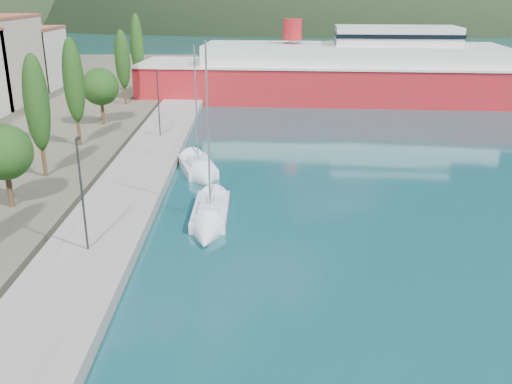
{
  "coord_description": "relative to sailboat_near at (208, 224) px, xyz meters",
  "views": [
    {
      "loc": [
        -0.13,
        -15.16,
        13.89
      ],
      "look_at": [
        0.0,
        14.0,
        3.5
      ],
      "focal_mm": 40.0,
      "sensor_mm": 36.0,
      "label": 1
    }
  ],
  "objects": [
    {
      "name": "ground",
      "position": [
        2.92,
        102.83,
        -0.29
      ],
      "size": [
        1400.0,
        1400.0,
        0.0
      ],
      "primitive_type": "plane",
      "color": "#134950"
    },
    {
      "name": "quay",
      "position": [
        -6.08,
        8.83,
        0.11
      ],
      "size": [
        5.0,
        88.0,
        0.8
      ],
      "primitive_type": "cube",
      "color": "gray",
      "rests_on": "ground"
    },
    {
      "name": "lamp_posts",
      "position": [
        -6.08,
        -2.72,
        3.79
      ],
      "size": [
        0.15,
        45.21,
        6.06
      ],
      "color": "#2D2D33",
      "rests_on": "quay"
    },
    {
      "name": "sailboat_mid",
      "position": [
        -1.26,
        10.14,
        0.01
      ],
      "size": [
        4.35,
        7.78,
        10.9
      ],
      "color": "silver",
      "rests_on": "ground"
    },
    {
      "name": "ferry",
      "position": [
        15.58,
        42.73,
        3.03
      ],
      "size": [
        55.8,
        16.61,
        10.92
      ],
      "color": "#B31B20",
      "rests_on": "ground"
    },
    {
      "name": "tree_row",
      "position": [
        -12.79,
        14.68,
        5.39
      ],
      "size": [
        3.76,
        62.29,
        10.99
      ],
      "color": "#47301E",
      "rests_on": "land_strip"
    },
    {
      "name": "sailboat_near",
      "position": [
        0.0,
        0.0,
        0.0
      ],
      "size": [
        2.25,
        8.35,
        11.99
      ],
      "color": "silver",
      "rests_on": "ground"
    }
  ]
}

